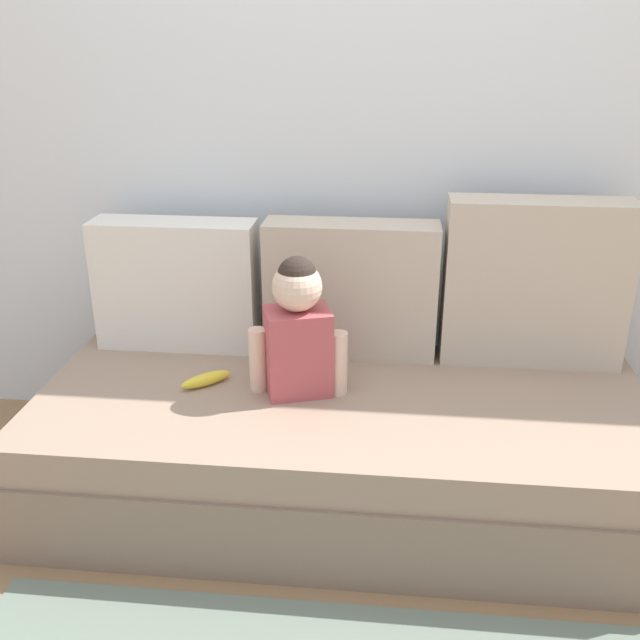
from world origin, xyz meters
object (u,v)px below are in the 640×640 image
throw_pillow_right (535,283)px  banana (206,379)px  toddler (298,328)px  throw_pillow_left (177,285)px  throw_pillow_center (351,289)px  couch (342,448)px

throw_pillow_right → banana: (-1.04, -0.30, -0.26)m
throw_pillow_right → toddler: bearing=-157.3°
throw_pillow_left → throw_pillow_center: size_ratio=0.96×
throw_pillow_left → throw_pillow_right: size_ratio=0.95×
couch → toddler: bearing=173.3°
couch → throw_pillow_right: size_ratio=3.31×
throw_pillow_left → banana: (0.17, -0.30, -0.21)m
throw_pillow_right → throw_pillow_left: bearing=180.0°
throw_pillow_center → banana: size_ratio=3.41×
throw_pillow_center → toddler: throw_pillow_center is taller
throw_pillow_left → toddler: size_ratio=1.27×
throw_pillow_center → throw_pillow_right: 0.61m
couch → throw_pillow_right: 0.83m
throw_pillow_left → couch: bearing=-28.4°
banana → throw_pillow_left: bearing=119.1°
throw_pillow_left → throw_pillow_right: bearing=0.0°
couch → throw_pillow_right: (0.61, 0.33, 0.46)m
throw_pillow_center → toddler: 0.34m
toddler → banana: (-0.30, 0.01, -0.19)m
couch → throw_pillow_left: size_ratio=3.49×
throw_pillow_right → banana: bearing=-163.8°
throw_pillow_right → banana: throw_pillow_right is taller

